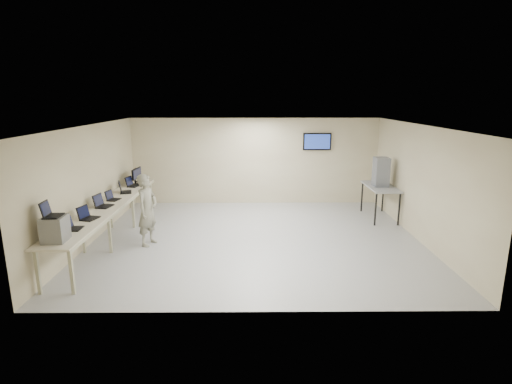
{
  "coord_description": "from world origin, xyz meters",
  "views": [
    {
      "loc": [
        -0.08,
        -9.43,
        3.44
      ],
      "look_at": [
        0.0,
        0.2,
        1.15
      ],
      "focal_mm": 28.0,
      "sensor_mm": 36.0,
      "label": 1
    }
  ],
  "objects_px": {
    "equipment_box": "(55,229)",
    "soldier": "(147,210)",
    "workbench": "(109,207)",
    "side_table": "(380,188)"
  },
  "relations": [
    {
      "from": "soldier",
      "to": "side_table",
      "type": "bearing_deg",
      "value": -52.26
    },
    {
      "from": "equipment_box",
      "to": "soldier",
      "type": "bearing_deg",
      "value": 60.18
    },
    {
      "from": "equipment_box",
      "to": "soldier",
      "type": "distance_m",
      "value": 2.46
    },
    {
      "from": "soldier",
      "to": "side_table",
      "type": "relative_size",
      "value": 1.07
    },
    {
      "from": "soldier",
      "to": "equipment_box",
      "type": "bearing_deg",
      "value": 172.48
    },
    {
      "from": "workbench",
      "to": "side_table",
      "type": "relative_size",
      "value": 3.76
    },
    {
      "from": "equipment_box",
      "to": "workbench",
      "type": "bearing_deg",
      "value": 85.2
    },
    {
      "from": "equipment_box",
      "to": "soldier",
      "type": "xyz_separation_m",
      "value": [
        1.09,
        2.19,
        -0.27
      ]
    },
    {
      "from": "workbench",
      "to": "soldier",
      "type": "bearing_deg",
      "value": -20.05
    },
    {
      "from": "workbench",
      "to": "soldier",
      "type": "relative_size",
      "value": 3.5
    }
  ]
}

